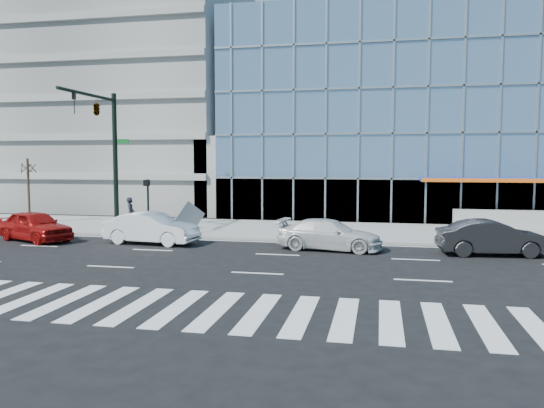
{
  "coord_description": "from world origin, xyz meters",
  "views": [
    {
      "loc": [
        4.47,
        -23.07,
        4.24
      ],
      "look_at": [
        -0.87,
        3.0,
        2.03
      ],
      "focal_mm": 35.0,
      "sensor_mm": 36.0,
      "label": 1
    }
  ],
  "objects_px": {
    "white_suv": "(330,235)",
    "dark_sedan": "(493,238)",
    "ped_signal_post": "(148,197)",
    "red_sedan": "(35,226)",
    "street_tree_near": "(28,167)",
    "traffic_signal": "(102,126)",
    "pedestrian": "(131,214)",
    "white_sedan": "(151,228)",
    "tilted_panel": "(190,217)"
  },
  "relations": [
    {
      "from": "white_suv",
      "to": "ped_signal_post",
      "type": "bearing_deg",
      "value": 80.15
    },
    {
      "from": "traffic_signal",
      "to": "pedestrian",
      "type": "bearing_deg",
      "value": 33.3
    },
    {
      "from": "dark_sedan",
      "to": "traffic_signal",
      "type": "bearing_deg",
      "value": 76.25
    },
    {
      "from": "dark_sedan",
      "to": "pedestrian",
      "type": "relative_size",
      "value": 2.47
    },
    {
      "from": "tilted_panel",
      "to": "traffic_signal",
      "type": "bearing_deg",
      "value": 142.17
    },
    {
      "from": "street_tree_near",
      "to": "tilted_panel",
      "type": "bearing_deg",
      "value": -11.75
    },
    {
      "from": "street_tree_near",
      "to": "white_sedan",
      "type": "bearing_deg",
      "value": -27.1
    },
    {
      "from": "traffic_signal",
      "to": "tilted_panel",
      "type": "height_order",
      "value": "traffic_signal"
    },
    {
      "from": "street_tree_near",
      "to": "tilted_panel",
      "type": "distance_m",
      "value": 12.57
    },
    {
      "from": "white_sedan",
      "to": "pedestrian",
      "type": "height_order",
      "value": "pedestrian"
    },
    {
      "from": "white_suv",
      "to": "pedestrian",
      "type": "xyz_separation_m",
      "value": [
        -11.93,
        3.57,
        0.39
      ]
    },
    {
      "from": "red_sedan",
      "to": "pedestrian",
      "type": "height_order",
      "value": "pedestrian"
    },
    {
      "from": "white_sedan",
      "to": "dark_sedan",
      "type": "distance_m",
      "value": 16.28
    },
    {
      "from": "street_tree_near",
      "to": "white_suv",
      "type": "height_order",
      "value": "street_tree_near"
    },
    {
      "from": "ped_signal_post",
      "to": "pedestrian",
      "type": "height_order",
      "value": "ped_signal_post"
    },
    {
      "from": "street_tree_near",
      "to": "white_suv",
      "type": "distance_m",
      "value": 21.17
    },
    {
      "from": "traffic_signal",
      "to": "dark_sedan",
      "type": "relative_size",
      "value": 1.68
    },
    {
      "from": "ped_signal_post",
      "to": "tilted_panel",
      "type": "bearing_deg",
      "value": 1.29
    },
    {
      "from": "ped_signal_post",
      "to": "white_sedan",
      "type": "relative_size",
      "value": 0.62
    },
    {
      "from": "pedestrian",
      "to": "red_sedan",
      "type": "bearing_deg",
      "value": 118.93
    },
    {
      "from": "dark_sedan",
      "to": "red_sedan",
      "type": "relative_size",
      "value": 1.02
    },
    {
      "from": "ped_signal_post",
      "to": "tilted_panel",
      "type": "distance_m",
      "value": 2.74
    },
    {
      "from": "street_tree_near",
      "to": "dark_sedan",
      "type": "xyz_separation_m",
      "value": [
        27.42,
        -5.7,
        -2.99
      ]
    },
    {
      "from": "white_suv",
      "to": "dark_sedan",
      "type": "relative_size",
      "value": 1.04
    },
    {
      "from": "red_sedan",
      "to": "white_suv",
      "type": "bearing_deg",
      "value": -65.83
    },
    {
      "from": "white_sedan",
      "to": "white_suv",
      "type": "bearing_deg",
      "value": -83.62
    },
    {
      "from": "white_suv",
      "to": "dark_sedan",
      "type": "bearing_deg",
      "value": -83.41
    },
    {
      "from": "traffic_signal",
      "to": "tilted_panel",
      "type": "xyz_separation_m",
      "value": [
        5.01,
        0.43,
        -5.1
      ]
    },
    {
      "from": "white_suv",
      "to": "dark_sedan",
      "type": "distance_m",
      "value": 7.26
    },
    {
      "from": "tilted_panel",
      "to": "dark_sedan",
      "type": "bearing_deg",
      "value": -54.48
    },
    {
      "from": "traffic_signal",
      "to": "street_tree_near",
      "type": "distance_m",
      "value": 7.96
    },
    {
      "from": "street_tree_near",
      "to": "red_sedan",
      "type": "bearing_deg",
      "value": -51.86
    },
    {
      "from": "white_suv",
      "to": "red_sedan",
      "type": "distance_m",
      "value": 15.4
    },
    {
      "from": "dark_sedan",
      "to": "tilted_panel",
      "type": "bearing_deg",
      "value": 72.23
    },
    {
      "from": "traffic_signal",
      "to": "dark_sedan",
      "type": "distance_m",
      "value": 21.3
    },
    {
      "from": "ped_signal_post",
      "to": "dark_sedan",
      "type": "bearing_deg",
      "value": -9.95
    },
    {
      "from": "traffic_signal",
      "to": "white_suv",
      "type": "bearing_deg",
      "value": -11.89
    },
    {
      "from": "street_tree_near",
      "to": "white_sedan",
      "type": "height_order",
      "value": "street_tree_near"
    },
    {
      "from": "white_suv",
      "to": "traffic_signal",
      "type": "bearing_deg",
      "value": 84.7
    },
    {
      "from": "white_sedan",
      "to": "dark_sedan",
      "type": "bearing_deg",
      "value": -83.62
    },
    {
      "from": "white_sedan",
      "to": "dark_sedan",
      "type": "xyz_separation_m",
      "value": [
        16.28,
        0.0,
        -0.01
      ]
    },
    {
      "from": "traffic_signal",
      "to": "red_sedan",
      "type": "relative_size",
      "value": 1.71
    },
    {
      "from": "street_tree_near",
      "to": "dark_sedan",
      "type": "bearing_deg",
      "value": -11.74
    },
    {
      "from": "ped_signal_post",
      "to": "pedestrian",
      "type": "bearing_deg",
      "value": 161.37
    },
    {
      "from": "traffic_signal",
      "to": "tilted_panel",
      "type": "relative_size",
      "value": 6.15
    },
    {
      "from": "ped_signal_post",
      "to": "white_suv",
      "type": "relative_size",
      "value": 0.61
    },
    {
      "from": "white_suv",
      "to": "tilted_panel",
      "type": "distance_m",
      "value": 8.75
    },
    {
      "from": "ped_signal_post",
      "to": "white_suv",
      "type": "xyz_separation_m",
      "value": [
        10.66,
        -3.14,
        -1.42
      ]
    },
    {
      "from": "tilted_panel",
      "to": "ped_signal_post",
      "type": "bearing_deg",
      "value": 138.55
    },
    {
      "from": "pedestrian",
      "to": "dark_sedan",
      "type": "bearing_deg",
      "value": -120.31
    }
  ]
}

